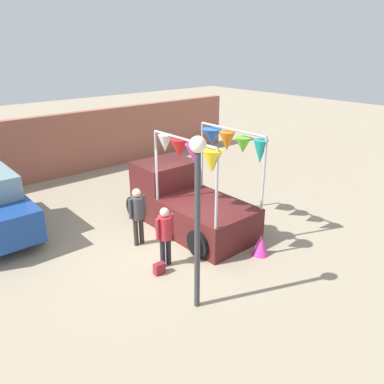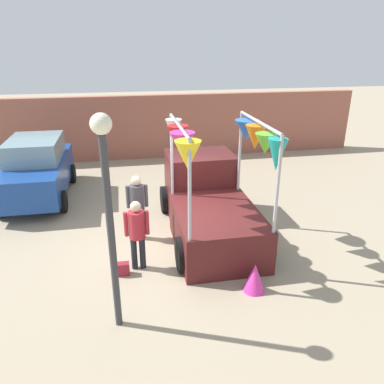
{
  "view_description": "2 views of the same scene",
  "coord_description": "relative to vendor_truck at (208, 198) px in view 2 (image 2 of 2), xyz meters",
  "views": [
    {
      "loc": [
        -5.75,
        -7.44,
        5.24
      ],
      "look_at": [
        0.65,
        -0.01,
        1.34
      ],
      "focal_mm": 35.0,
      "sensor_mm": 36.0,
      "label": 1
    },
    {
      "loc": [
        -1.08,
        -7.92,
        4.64
      ],
      "look_at": [
        0.33,
        -0.39,
        1.53
      ],
      "focal_mm": 35.0,
      "sensor_mm": 36.0,
      "label": 2
    }
  ],
  "objects": [
    {
      "name": "ground_plane",
      "position": [
        -0.94,
        -0.63,
        -0.91
      ],
      "size": [
        60.0,
        60.0,
        0.0
      ],
      "primitive_type": "plane",
      "color": "gray"
    },
    {
      "name": "vendor_truck",
      "position": [
        0.0,
        0.0,
        0.0
      ],
      "size": [
        2.49,
        4.1,
        3.06
      ],
      "color": "#4C1919",
      "rests_on": "ground"
    },
    {
      "name": "parked_car",
      "position": [
        -4.7,
        3.17,
        0.04
      ],
      "size": [
        1.88,
        4.0,
        1.88
      ],
      "color": "navy",
      "rests_on": "ground"
    },
    {
      "name": "person_customer",
      "position": [
        -1.87,
        -1.46,
        0.04
      ],
      "size": [
        0.53,
        0.34,
        1.59
      ],
      "color": "black",
      "rests_on": "ground"
    },
    {
      "name": "person_vendor",
      "position": [
        -1.79,
        -0.1,
        0.09
      ],
      "size": [
        0.53,
        0.34,
        1.66
      ],
      "color": "#2D2823",
      "rests_on": "ground"
    },
    {
      "name": "handbag",
      "position": [
        -2.22,
        -1.66,
        -0.77
      ],
      "size": [
        0.28,
        0.16,
        0.28
      ],
      "primitive_type": "cube",
      "color": "maroon",
      "rests_on": "ground"
    },
    {
      "name": "street_lamp",
      "position": [
        -2.32,
        -3.15,
        1.53
      ],
      "size": [
        0.32,
        0.32,
        3.71
      ],
      "color": "#333338",
      "rests_on": "ground"
    },
    {
      "name": "brick_boundary_wall",
      "position": [
        -0.94,
        6.95,
        0.39
      ],
      "size": [
        18.0,
        0.36,
        2.6
      ],
      "primitive_type": "cube",
      "color": "#9E5947",
      "rests_on": "ground"
    },
    {
      "name": "folded_kite_bundle_magenta",
      "position": [
        0.34,
        -2.69,
        -0.61
      ],
      "size": [
        0.6,
        0.6,
        0.6
      ],
      "primitive_type": "cone",
      "rotation": [
        0.0,
        0.0,
        2.07
      ],
      "color": "#D83399",
      "rests_on": "ground"
    }
  ]
}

